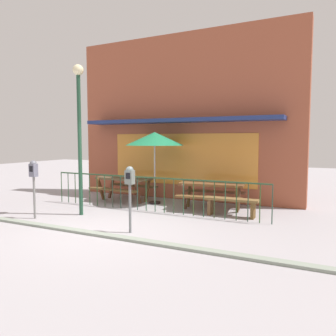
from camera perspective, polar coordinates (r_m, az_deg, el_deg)
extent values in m
plane|color=#A09BA0|center=(7.57, -11.05, -10.47)|extent=(40.00, 40.00, 0.00)
cube|color=brown|center=(11.41, 2.77, -5.19)|extent=(7.80, 0.54, 0.01)
cube|color=#9F5037|center=(11.26, 2.83, 8.66)|extent=(7.80, 0.50, 5.47)
cube|color=orange|center=(11.02, 2.26, 1.53)|extent=(5.07, 0.02, 1.70)
cube|color=navy|center=(10.69, 1.50, 8.19)|extent=(6.63, 0.74, 0.12)
cube|color=#284A2C|center=(9.17, -3.04, -1.66)|extent=(6.55, 0.04, 0.04)
cylinder|color=#234524|center=(11.18, -17.90, -3.17)|extent=(0.02, 0.02, 0.95)
cylinder|color=#2A4A31|center=(10.99, -16.83, -3.28)|extent=(0.02, 0.02, 0.95)
cylinder|color=#234120|center=(10.80, -15.72, -3.39)|extent=(0.02, 0.02, 0.95)
cylinder|color=#24422B|center=(10.61, -14.56, -3.51)|extent=(0.02, 0.02, 0.95)
cylinder|color=#204021|center=(10.43, -13.37, -3.63)|extent=(0.02, 0.02, 0.95)
cylinder|color=#1D441F|center=(10.25, -12.14, -3.75)|extent=(0.02, 0.02, 0.95)
cylinder|color=#2A4B2C|center=(10.08, -10.86, -3.87)|extent=(0.02, 0.02, 0.95)
cylinder|color=#2B3E2E|center=(9.91, -9.54, -4.00)|extent=(0.02, 0.02, 0.95)
cylinder|color=#1D4030|center=(9.75, -8.17, -4.13)|extent=(0.02, 0.02, 0.95)
cylinder|color=#2A4E32|center=(9.60, -6.76, -4.26)|extent=(0.02, 0.02, 0.95)
cylinder|color=#213E31|center=(9.45, -5.30, -4.39)|extent=(0.02, 0.02, 0.95)
cylinder|color=#1E4828|center=(9.31, -3.80, -4.52)|extent=(0.02, 0.02, 0.95)
cylinder|color=#214D32|center=(9.17, -2.25, -4.66)|extent=(0.02, 0.02, 0.95)
cylinder|color=#1B441F|center=(9.04, -0.65, -4.79)|extent=(0.02, 0.02, 0.95)
cylinder|color=#274025|center=(8.92, 0.99, -4.92)|extent=(0.02, 0.02, 0.95)
cylinder|color=#234F32|center=(8.80, 2.68, -5.06)|extent=(0.02, 0.02, 0.95)
cylinder|color=#2B4A1E|center=(8.70, 4.41, -5.19)|extent=(0.02, 0.02, 0.95)
cylinder|color=#1F4B32|center=(8.60, 6.18, -5.32)|extent=(0.02, 0.02, 0.95)
cylinder|color=#293E1F|center=(8.51, 8.00, -5.45)|extent=(0.02, 0.02, 0.95)
cylinder|color=#214C2F|center=(8.43, 9.85, -5.57)|extent=(0.02, 0.02, 0.95)
cylinder|color=#224020|center=(8.35, 11.73, -5.70)|extent=(0.02, 0.02, 0.95)
cylinder|color=#213E2C|center=(8.29, 13.65, -5.81)|extent=(0.02, 0.02, 0.95)
cylinder|color=#284F1F|center=(8.24, 15.59, -5.92)|extent=(0.02, 0.02, 0.95)
cylinder|color=#1F4130|center=(8.19, 17.56, -6.03)|extent=(0.02, 0.02, 0.95)
cube|color=brown|center=(10.87, -7.65, -1.78)|extent=(1.84, 0.87, 0.07)
cube|color=brown|center=(10.48, -9.44, -3.71)|extent=(1.81, 0.37, 0.05)
cube|color=brown|center=(11.35, -5.96, -3.01)|extent=(1.81, 0.37, 0.05)
cube|color=brown|center=(11.17, -11.53, -3.58)|extent=(0.09, 0.35, 0.78)
cube|color=brown|center=(11.59, -9.71, -3.24)|extent=(0.09, 0.35, 0.78)
cube|color=brown|center=(10.27, -5.27, -4.24)|extent=(0.09, 0.35, 0.78)
cube|color=brown|center=(10.73, -3.57, -3.83)|extent=(0.09, 0.35, 0.78)
cube|color=brown|center=(9.50, 7.58, -2.75)|extent=(1.89, 1.00, 0.07)
cube|color=brown|center=(9.01, 6.92, -5.09)|extent=(1.82, 0.51, 0.05)
cube|color=brown|center=(10.08, 8.12, -4.04)|extent=(1.82, 0.51, 0.05)
cube|color=brown|center=(9.44, 2.82, -5.02)|extent=(0.12, 0.36, 0.78)
cube|color=#4E3A1E|center=(9.98, 3.66, -4.49)|extent=(0.12, 0.36, 0.78)
cube|color=#4F3A19|center=(9.18, 11.79, -5.41)|extent=(0.12, 0.36, 0.78)
cube|color=brown|center=(9.73, 12.15, -4.84)|extent=(0.12, 0.36, 0.78)
cylinder|color=black|center=(10.46, -2.29, -5.97)|extent=(0.36, 0.36, 0.05)
cylinder|color=#B3AEB0|center=(10.31, -2.31, -0.14)|extent=(0.04, 0.04, 2.18)
cone|color=#1F8151|center=(10.27, -2.33, 5.07)|extent=(1.81, 1.81, 0.41)
cube|color=brown|center=(8.77, 10.88, -5.35)|extent=(1.41, 0.37, 0.06)
cube|color=brown|center=(8.95, 7.34, -6.56)|extent=(0.08, 0.29, 0.45)
cube|color=brown|center=(8.70, 14.47, -7.00)|extent=(0.08, 0.29, 0.45)
cylinder|color=slate|center=(7.16, -6.56, -6.97)|extent=(0.06, 0.06, 1.05)
cube|color=slate|center=(7.06, -6.62, -1.60)|extent=(0.18, 0.14, 0.30)
sphere|color=slate|center=(7.04, -6.63, -0.40)|extent=(0.17, 0.17, 0.17)
cube|color=black|center=(6.99, -6.95, -1.37)|extent=(0.11, 0.01, 0.13)
cylinder|color=gray|center=(9.03, -22.07, -4.77)|extent=(0.06, 0.06, 1.07)
cube|color=slate|center=(8.94, -22.21, -0.36)|extent=(0.18, 0.14, 0.32)
sphere|color=slate|center=(8.93, -22.25, 0.68)|extent=(0.17, 0.17, 0.17)
cube|color=black|center=(8.89, -22.58, -0.15)|extent=(0.11, 0.01, 0.14)
cylinder|color=#204731|center=(8.98, -14.98, 3.70)|extent=(0.10, 0.10, 3.67)
sphere|color=beige|center=(9.15, -15.26, 16.02)|extent=(0.28, 0.28, 0.28)
cube|color=gray|center=(7.28, -12.91, -11.13)|extent=(10.92, 0.20, 0.11)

